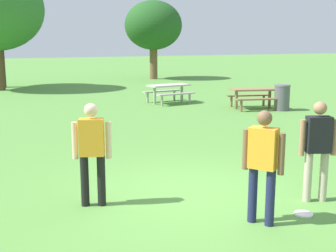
{
  "coord_description": "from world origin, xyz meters",
  "views": [
    {
      "loc": [
        -3.33,
        -6.4,
        2.59
      ],
      "look_at": [
        -0.02,
        1.11,
        1.0
      ],
      "focal_mm": 47.76,
      "sensor_mm": 36.0,
      "label": 1
    }
  ],
  "objects_px": {
    "person_thrower": "(92,148)",
    "tree_far_right": "(153,26)",
    "picnic_table_near": "(253,94)",
    "trash_can_beside_table": "(282,97)",
    "picnic_table_far": "(168,90)",
    "person_catcher": "(318,145)",
    "frisbee": "(304,214)",
    "person_bystander": "(263,160)"
  },
  "relations": [
    {
      "from": "picnic_table_near",
      "to": "trash_can_beside_table",
      "type": "bearing_deg",
      "value": -45.24
    },
    {
      "from": "person_thrower",
      "to": "picnic_table_far",
      "type": "xyz_separation_m",
      "value": [
        5.79,
        10.13,
        -0.38
      ]
    },
    {
      "from": "person_bystander",
      "to": "picnic_table_near",
      "type": "distance_m",
      "value": 10.96
    },
    {
      "from": "person_catcher",
      "to": "picnic_table_far",
      "type": "xyz_separation_m",
      "value": [
        2.44,
        11.39,
        -0.38
      ]
    },
    {
      "from": "picnic_table_far",
      "to": "frisbee",
      "type": "bearing_deg",
      "value": -104.26
    },
    {
      "from": "tree_far_right",
      "to": "trash_can_beside_table",
      "type": "bearing_deg",
      "value": -92.76
    },
    {
      "from": "frisbee",
      "to": "trash_can_beside_table",
      "type": "xyz_separation_m",
      "value": [
        6.07,
        8.34,
        0.47
      ]
    },
    {
      "from": "picnic_table_far",
      "to": "trash_can_beside_table",
      "type": "relative_size",
      "value": 1.96
    },
    {
      "from": "person_bystander",
      "to": "picnic_table_near",
      "type": "xyz_separation_m",
      "value": [
        6.1,
        9.1,
        -0.38
      ]
    },
    {
      "from": "picnic_table_far",
      "to": "person_bystander",
      "type": "bearing_deg",
      "value": -107.79
    },
    {
      "from": "person_bystander",
      "to": "picnic_table_near",
      "type": "relative_size",
      "value": 0.82
    },
    {
      "from": "trash_can_beside_table",
      "to": "tree_far_right",
      "type": "xyz_separation_m",
      "value": [
        0.69,
        14.4,
        2.99
      ]
    },
    {
      "from": "person_bystander",
      "to": "trash_can_beside_table",
      "type": "distance_m",
      "value": 10.8
    },
    {
      "from": "picnic_table_near",
      "to": "picnic_table_far",
      "type": "distance_m",
      "value": 3.55
    },
    {
      "from": "picnic_table_near",
      "to": "tree_far_right",
      "type": "xyz_separation_m",
      "value": [
        1.45,
        13.64,
        2.91
      ]
    },
    {
      "from": "person_catcher",
      "to": "person_bystander",
      "type": "bearing_deg",
      "value": -163.36
    },
    {
      "from": "person_bystander",
      "to": "trash_can_beside_table",
      "type": "xyz_separation_m",
      "value": [
        6.85,
        8.34,
        -0.46
      ]
    },
    {
      "from": "person_catcher",
      "to": "frisbee",
      "type": "distance_m",
      "value": 1.16
    },
    {
      "from": "person_catcher",
      "to": "person_bystander",
      "type": "height_order",
      "value": "same"
    },
    {
      "from": "person_thrower",
      "to": "tree_far_right",
      "type": "height_order",
      "value": "tree_far_right"
    },
    {
      "from": "person_thrower",
      "to": "tree_far_right",
      "type": "xyz_separation_m",
      "value": [
        9.55,
        21.07,
        2.53
      ]
    },
    {
      "from": "tree_far_right",
      "to": "person_catcher",
      "type": "bearing_deg",
      "value": -105.52
    },
    {
      "from": "person_bystander",
      "to": "tree_far_right",
      "type": "xyz_separation_m",
      "value": [
        7.55,
        22.74,
        2.53
      ]
    },
    {
      "from": "picnic_table_near",
      "to": "tree_far_right",
      "type": "bearing_deg",
      "value": 83.94
    },
    {
      "from": "person_bystander",
      "to": "tree_far_right",
      "type": "distance_m",
      "value": 24.09
    },
    {
      "from": "person_bystander",
      "to": "picnic_table_far",
      "type": "xyz_separation_m",
      "value": [
        3.78,
        11.79,
        -0.38
      ]
    },
    {
      "from": "person_thrower",
      "to": "trash_can_beside_table",
      "type": "xyz_separation_m",
      "value": [
        8.86,
        6.68,
        -0.46
      ]
    },
    {
      "from": "person_thrower",
      "to": "picnic_table_far",
      "type": "distance_m",
      "value": 11.67
    },
    {
      "from": "person_bystander",
      "to": "picnic_table_far",
      "type": "height_order",
      "value": "person_bystander"
    },
    {
      "from": "frisbee",
      "to": "tree_far_right",
      "type": "xyz_separation_m",
      "value": [
        6.76,
        22.73,
        3.46
      ]
    },
    {
      "from": "person_catcher",
      "to": "picnic_table_near",
      "type": "xyz_separation_m",
      "value": [
        4.75,
        8.7,
        -0.38
      ]
    },
    {
      "from": "tree_far_right",
      "to": "picnic_table_near",
      "type": "bearing_deg",
      "value": -96.06
    },
    {
      "from": "person_thrower",
      "to": "picnic_table_near",
      "type": "relative_size",
      "value": 0.82
    },
    {
      "from": "person_thrower",
      "to": "frisbee",
      "type": "distance_m",
      "value": 3.38
    },
    {
      "from": "trash_can_beside_table",
      "to": "person_catcher",
      "type": "bearing_deg",
      "value": -124.77
    },
    {
      "from": "frisbee",
      "to": "picnic_table_near",
      "type": "relative_size",
      "value": 0.14
    },
    {
      "from": "person_thrower",
      "to": "person_catcher",
      "type": "relative_size",
      "value": 1.0
    },
    {
      "from": "person_thrower",
      "to": "picnic_table_far",
      "type": "bearing_deg",
      "value": 60.26
    },
    {
      "from": "person_thrower",
      "to": "picnic_table_near",
      "type": "height_order",
      "value": "person_thrower"
    },
    {
      "from": "frisbee",
      "to": "person_thrower",
      "type": "bearing_deg",
      "value": 149.25
    },
    {
      "from": "picnic_table_far",
      "to": "picnic_table_near",
      "type": "bearing_deg",
      "value": -49.31
    },
    {
      "from": "person_thrower",
      "to": "picnic_table_near",
      "type": "bearing_deg",
      "value": 42.53
    }
  ]
}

